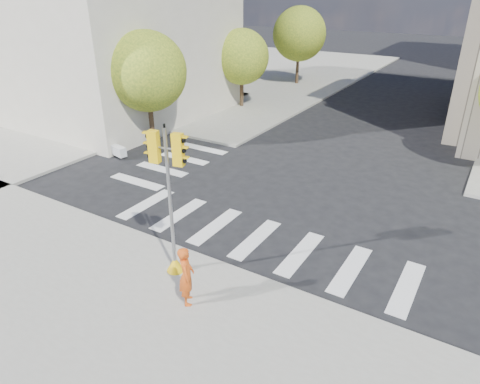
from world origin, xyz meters
name	(u,v)px	position (x,y,z in m)	size (l,w,h in m)	color
ground	(282,217)	(0.00, 0.00, 0.00)	(160.00, 160.00, 0.00)	black
sidewalk_far_left	(225,71)	(-20.00, 26.00, 0.07)	(28.00, 40.00, 0.15)	gray
classical_building	(82,18)	(-20.00, 8.00, 6.44)	(19.00, 15.00, 12.70)	beige
tree_lw_near	(147,72)	(-10.50, 4.00, 4.20)	(4.40, 4.40, 6.41)	#382616
tree_lw_mid	(242,57)	(-10.50, 14.00, 3.76)	(4.00, 4.00, 5.77)	#382616
tree_lw_far	(299,34)	(-10.50, 24.00, 4.54)	(4.80, 4.80, 6.95)	#382616
traffic_signal	(171,214)	(-1.25, -5.20, 2.24)	(1.08, 0.56, 4.89)	yellow
photographer	(186,276)	(0.03, -6.19, 1.07)	(0.67, 0.44, 1.83)	#CE4C13
planter_wall	(96,140)	(-13.00, 1.89, 0.40)	(6.00, 0.40, 0.50)	silver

